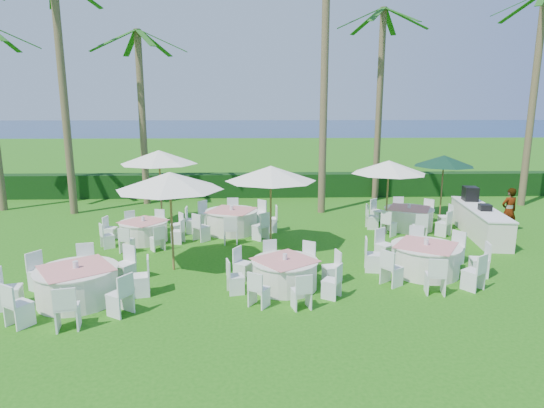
{
  "coord_description": "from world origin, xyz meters",
  "views": [
    {
      "loc": [
        -0.23,
        -11.46,
        4.52
      ],
      "look_at": [
        0.33,
        3.81,
        1.3
      ],
      "focal_mm": 30.0,
      "sensor_mm": 36.0,
      "label": 1
    }
  ],
  "objects_px": {
    "banquet_table_b": "(285,273)",
    "umbrella_green": "(444,161)",
    "umbrella_c": "(159,157)",
    "banquet_table_f": "(409,218)",
    "umbrella_d": "(389,167)",
    "banquet_table_c": "(425,258)",
    "umbrella_a": "(170,181)",
    "banquet_table_a": "(77,284)",
    "buffet_table": "(479,220)",
    "banquet_table_d": "(144,231)",
    "staff_person": "(509,211)",
    "umbrella_b": "(271,173)",
    "banquet_table_e": "(232,221)"
  },
  "relations": [
    {
      "from": "banquet_table_f",
      "to": "staff_person",
      "type": "height_order",
      "value": "staff_person"
    },
    {
      "from": "umbrella_green",
      "to": "buffet_table",
      "type": "xyz_separation_m",
      "value": [
        0.31,
        -2.74,
        -1.85
      ]
    },
    {
      "from": "banquet_table_d",
      "to": "staff_person",
      "type": "relative_size",
      "value": 1.7
    },
    {
      "from": "banquet_table_c",
      "to": "umbrella_b",
      "type": "height_order",
      "value": "umbrella_b"
    },
    {
      "from": "banquet_table_b",
      "to": "umbrella_a",
      "type": "distance_m",
      "value": 4.04
    },
    {
      "from": "banquet_table_c",
      "to": "umbrella_d",
      "type": "height_order",
      "value": "umbrella_d"
    },
    {
      "from": "umbrella_c",
      "to": "banquet_table_f",
      "type": "bearing_deg",
      "value": -4.19
    },
    {
      "from": "banquet_table_c",
      "to": "banquet_table_e",
      "type": "distance_m",
      "value": 7.19
    },
    {
      "from": "umbrella_green",
      "to": "umbrella_d",
      "type": "bearing_deg",
      "value": -140.52
    },
    {
      "from": "umbrella_a",
      "to": "umbrella_c",
      "type": "xyz_separation_m",
      "value": [
        -1.3,
        4.94,
        0.14
      ]
    },
    {
      "from": "umbrella_a",
      "to": "staff_person",
      "type": "height_order",
      "value": "umbrella_a"
    },
    {
      "from": "banquet_table_a",
      "to": "umbrella_c",
      "type": "bearing_deg",
      "value": 85.17
    },
    {
      "from": "banquet_table_b",
      "to": "umbrella_green",
      "type": "distance_m",
      "value": 10.47
    },
    {
      "from": "umbrella_b",
      "to": "umbrella_green",
      "type": "bearing_deg",
      "value": 30.16
    },
    {
      "from": "banquet_table_d",
      "to": "staff_person",
      "type": "height_order",
      "value": "staff_person"
    },
    {
      "from": "banquet_table_a",
      "to": "banquet_table_c",
      "type": "height_order",
      "value": "banquet_table_a"
    },
    {
      "from": "banquet_table_e",
      "to": "buffet_table",
      "type": "bearing_deg",
      "value": -4.32
    },
    {
      "from": "banquet_table_f",
      "to": "umbrella_a",
      "type": "distance_m",
      "value": 9.48
    },
    {
      "from": "banquet_table_a",
      "to": "banquet_table_b",
      "type": "relative_size",
      "value": 1.12
    },
    {
      "from": "umbrella_b",
      "to": "banquet_table_d",
      "type": "bearing_deg",
      "value": 165.82
    },
    {
      "from": "banquet_table_c",
      "to": "banquet_table_d",
      "type": "relative_size",
      "value": 1.15
    },
    {
      "from": "umbrella_d",
      "to": "umbrella_green",
      "type": "height_order",
      "value": "umbrella_d"
    },
    {
      "from": "umbrella_a",
      "to": "umbrella_green",
      "type": "height_order",
      "value": "umbrella_a"
    },
    {
      "from": "banquet_table_a",
      "to": "buffet_table",
      "type": "distance_m",
      "value": 13.47
    },
    {
      "from": "banquet_table_f",
      "to": "umbrella_a",
      "type": "height_order",
      "value": "umbrella_a"
    },
    {
      "from": "banquet_table_c",
      "to": "umbrella_d",
      "type": "xyz_separation_m",
      "value": [
        0.06,
        4.08,
        2.03
      ]
    },
    {
      "from": "banquet_table_f",
      "to": "buffet_table",
      "type": "bearing_deg",
      "value": -23.06
    },
    {
      "from": "banquet_table_a",
      "to": "banquet_table_f",
      "type": "distance_m",
      "value": 11.92
    },
    {
      "from": "buffet_table",
      "to": "banquet_table_d",
      "type": "bearing_deg",
      "value": -178.06
    },
    {
      "from": "umbrella_b",
      "to": "umbrella_c",
      "type": "bearing_deg",
      "value": 142.59
    },
    {
      "from": "banquet_table_e",
      "to": "umbrella_c",
      "type": "distance_m",
      "value": 3.71
    },
    {
      "from": "umbrella_b",
      "to": "banquet_table_b",
      "type": "bearing_deg",
      "value": -85.54
    },
    {
      "from": "banquet_table_c",
      "to": "umbrella_c",
      "type": "distance_m",
      "value": 10.26
    },
    {
      "from": "umbrella_a",
      "to": "buffet_table",
      "type": "xyz_separation_m",
      "value": [
        10.46,
        3.28,
        -2.02
      ]
    },
    {
      "from": "banquet_table_c",
      "to": "staff_person",
      "type": "height_order",
      "value": "staff_person"
    },
    {
      "from": "banquet_table_c",
      "to": "umbrella_b",
      "type": "distance_m",
      "value": 5.25
    },
    {
      "from": "umbrella_c",
      "to": "umbrella_green",
      "type": "xyz_separation_m",
      "value": [
        11.45,
        1.09,
        -0.31
      ]
    },
    {
      "from": "staff_person",
      "to": "banquet_table_b",
      "type": "bearing_deg",
      "value": 20.32
    },
    {
      "from": "umbrella_d",
      "to": "banquet_table_c",
      "type": "bearing_deg",
      "value": -90.85
    },
    {
      "from": "umbrella_d",
      "to": "buffet_table",
      "type": "distance_m",
      "value": 3.86
    },
    {
      "from": "banquet_table_f",
      "to": "buffet_table",
      "type": "distance_m",
      "value": 2.46
    },
    {
      "from": "umbrella_b",
      "to": "umbrella_c",
      "type": "height_order",
      "value": "umbrella_c"
    },
    {
      "from": "banquet_table_a",
      "to": "umbrella_a",
      "type": "height_order",
      "value": "umbrella_a"
    },
    {
      "from": "banquet_table_b",
      "to": "umbrella_green",
      "type": "height_order",
      "value": "umbrella_green"
    },
    {
      "from": "umbrella_c",
      "to": "umbrella_a",
      "type": "bearing_deg",
      "value": -75.26
    },
    {
      "from": "banquet_table_c",
      "to": "umbrella_green",
      "type": "relative_size",
      "value": 1.26
    },
    {
      "from": "banquet_table_f",
      "to": "staff_person",
      "type": "distance_m",
      "value": 3.57
    },
    {
      "from": "banquet_table_a",
      "to": "banquet_table_d",
      "type": "bearing_deg",
      "value": 85.67
    },
    {
      "from": "banquet_table_a",
      "to": "umbrella_c",
      "type": "distance_m",
      "value": 7.42
    },
    {
      "from": "banquet_table_d",
      "to": "umbrella_a",
      "type": "bearing_deg",
      "value": -62.18
    }
  ]
}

